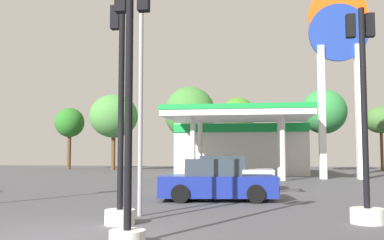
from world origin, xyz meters
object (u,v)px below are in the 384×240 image
Objects in this scene: tree_5 at (381,120)px; corner_streetlamp at (139,70)px; traffic_signal_1 at (129,127)px; tree_1 at (114,116)px; tree_2 at (190,113)px; car_0 at (216,182)px; station_pole_sign at (339,56)px; traffic_signal_2 at (365,152)px; tree_3 at (238,115)px; traffic_signal_3 at (120,155)px; tree_0 at (70,123)px; car_1 at (226,174)px; tree_4 at (324,112)px.

corner_streetlamp is (-14.30, -30.84, -0.81)m from tree_5.
tree_1 is (-11.03, 31.81, 2.98)m from traffic_signal_1.
tree_2 is at bearing -0.93° from tree_1.
station_pole_sign is at bearing 63.47° from car_0.
traffic_signal_2 is 29.08m from tree_3.
corner_streetlamp is at bearing -115.36° from station_pole_sign.
corner_streetlamp is at bearing 83.87° from traffic_signal_3.
car_0 is 0.71× the size of tree_5.
traffic_signal_2 is (-2.75, -17.64, -6.10)m from station_pole_sign.
tree_0 is 17.13m from tree_3.
car_0 is at bearing -56.87° from tree_0.
traffic_signal_3 is at bearing -114.32° from station_pole_sign.
station_pole_sign is 2.41× the size of traffic_signal_2.
car_1 is 0.69× the size of tree_0.
tree_2 is 28.70m from corner_streetlamp.
traffic_signal_1 reaches higher than car_0.
traffic_signal_2 is 5.74m from traffic_signal_3.
tree_5 is 0.94× the size of corner_streetlamp.
station_pole_sign reaches higher than car_0.
car_0 is 0.84× the size of traffic_signal_1.
traffic_signal_1 is at bearing -94.39° from car_1.
tree_0 is 0.80× the size of tree_2.
tree_0 is at bearing 128.48° from car_1.
tree_4 is at bearing 2.61° from tree_2.
tree_5 is (8.76, 30.99, 2.96)m from traffic_signal_2.
tree_3 is at bearing -0.99° from tree_2.
tree_5 is at bearing 0.56° from tree_0.
tree_2 is (-8.55, 28.66, 3.64)m from traffic_signal_2.
traffic_signal_3 is 35.37m from tree_0.
tree_3 is (11.74, -0.20, -0.05)m from tree_1.
station_pole_sign reaches higher than tree_0.
traffic_signal_1 is 37.54m from tree_0.
tree_0 is at bearing -179.44° from tree_5.
tree_1 is at bearing 179.07° from tree_2.
car_0 is at bearing -89.48° from tree_3.
tree_2 reaches higher than traffic_signal_1.
corner_streetlamp reaches higher than tree_0.
traffic_signal_2 is 32.35m from tree_5.
traffic_signal_2 is 37.38m from tree_0.
tree_0 is 29.88m from tree_5.
tree_5 is (29.88, 0.29, -0.00)m from tree_0.
tree_4 is at bearing 73.19° from traffic_signal_3.
traffic_signal_1 is (-0.93, -12.07, 1.42)m from car_1.
tree_4 reaches higher than car_1.
traffic_signal_3 is 0.74× the size of tree_1.
tree_1 is 11.74m from tree_3.
car_0 is at bearing -115.39° from tree_5.
traffic_signal_1 is 0.81× the size of tree_0.
tree_3 is (1.54, 29.55, 3.44)m from traffic_signal_3.
car_0 is at bearing -79.18° from tree_2.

